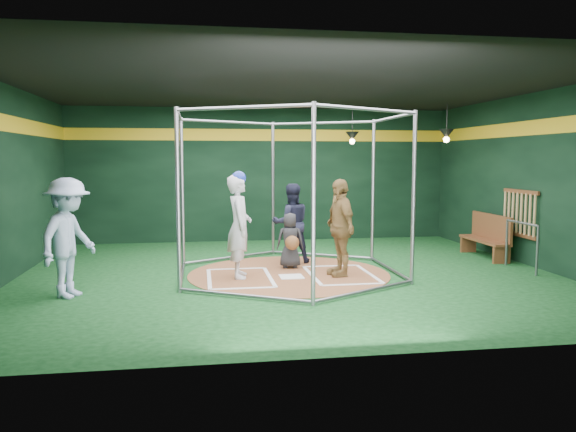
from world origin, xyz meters
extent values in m
cube|color=#0C3513|center=(0.00, 0.00, -0.01)|extent=(10.00, 9.00, 0.02)
cube|color=black|center=(0.00, 0.00, 3.50)|extent=(10.00, 9.00, 0.02)
cube|color=black|center=(0.00, 4.50, 1.75)|extent=(10.00, 0.10, 3.50)
cube|color=black|center=(0.00, -4.50, 1.75)|extent=(10.00, 0.10, 3.50)
cube|color=black|center=(-5.00, 0.00, 1.75)|extent=(0.10, 9.00, 3.50)
cube|color=black|center=(5.00, 0.00, 1.75)|extent=(0.10, 9.00, 3.50)
cube|color=gold|center=(0.00, 4.47, 2.80)|extent=(10.00, 0.01, 0.30)
cube|color=gold|center=(-4.97, 0.00, 2.80)|extent=(0.01, 9.00, 0.30)
cube|color=gold|center=(4.97, 0.00, 2.80)|extent=(0.01, 9.00, 0.30)
cylinder|color=brown|center=(0.00, 0.00, 0.01)|extent=(3.80, 3.80, 0.01)
cube|color=white|center=(0.00, -0.30, 0.02)|extent=(0.43, 0.43, 0.01)
cube|color=white|center=(-0.95, 0.60, 0.02)|extent=(1.10, 0.07, 0.01)
cube|color=white|center=(-0.95, -1.10, 0.02)|extent=(1.10, 0.07, 0.01)
cube|color=white|center=(-1.50, -0.25, 0.02)|extent=(0.07, 1.70, 0.01)
cube|color=white|center=(-0.40, -0.25, 0.02)|extent=(0.07, 1.70, 0.01)
cube|color=white|center=(0.95, 0.60, 0.02)|extent=(1.10, 0.07, 0.01)
cube|color=white|center=(0.95, -1.10, 0.02)|extent=(1.10, 0.07, 0.01)
cube|color=white|center=(0.40, -0.25, 0.02)|extent=(0.07, 1.70, 0.01)
cube|color=white|center=(1.50, -0.25, 0.02)|extent=(0.07, 1.70, 0.01)
cylinder|color=gray|center=(1.99, 1.15, 1.50)|extent=(0.07, 0.07, 3.00)
cylinder|color=gray|center=(0.00, 2.30, 1.50)|extent=(0.07, 0.07, 3.00)
cylinder|color=gray|center=(-1.99, 1.15, 1.50)|extent=(0.07, 0.07, 3.00)
cylinder|color=gray|center=(-1.99, -1.15, 1.50)|extent=(0.07, 0.07, 3.00)
cylinder|color=gray|center=(0.00, -2.30, 1.50)|extent=(0.07, 0.07, 3.00)
cylinder|color=gray|center=(1.99, -1.15, 1.50)|extent=(0.07, 0.07, 3.00)
cylinder|color=gray|center=(1.00, 1.72, 2.95)|extent=(2.02, 1.20, 0.06)
cylinder|color=gray|center=(1.00, 1.72, 0.05)|extent=(2.02, 1.20, 0.06)
cylinder|color=gray|center=(-1.00, 1.72, 2.95)|extent=(2.02, 1.20, 0.06)
cylinder|color=gray|center=(-1.00, 1.72, 0.05)|extent=(2.02, 1.20, 0.06)
cylinder|color=gray|center=(-1.99, 0.00, 2.95)|extent=(0.06, 2.30, 0.06)
cylinder|color=gray|center=(-1.99, 0.00, 0.05)|extent=(0.06, 2.30, 0.06)
cylinder|color=gray|center=(-1.00, -1.73, 2.95)|extent=(2.02, 1.20, 0.06)
cylinder|color=gray|center=(-1.00, -1.73, 0.05)|extent=(2.02, 1.20, 0.06)
cylinder|color=gray|center=(1.00, -1.73, 2.95)|extent=(2.02, 1.20, 0.06)
cylinder|color=gray|center=(1.00, -1.73, 0.05)|extent=(2.02, 1.20, 0.06)
cylinder|color=gray|center=(1.99, 0.00, 2.95)|extent=(0.06, 2.30, 0.06)
cylinder|color=gray|center=(1.99, 0.00, 0.05)|extent=(0.06, 2.30, 0.06)
cube|color=brown|center=(4.94, 0.40, 1.50)|extent=(0.05, 1.25, 0.08)
cube|color=brown|center=(4.94, 0.40, 0.60)|extent=(0.05, 1.25, 0.08)
cylinder|color=tan|center=(4.92, -0.15, 1.05)|extent=(0.06, 0.06, 0.85)
cylinder|color=tan|center=(4.92, 0.01, 1.05)|extent=(0.06, 0.06, 0.85)
cylinder|color=tan|center=(4.92, 0.16, 1.05)|extent=(0.06, 0.06, 0.85)
cylinder|color=tan|center=(4.92, 0.32, 1.05)|extent=(0.06, 0.06, 0.85)
cylinder|color=tan|center=(4.92, 0.48, 1.05)|extent=(0.06, 0.06, 0.85)
cylinder|color=tan|center=(4.92, 0.64, 1.05)|extent=(0.06, 0.06, 0.85)
cylinder|color=tan|center=(4.92, 0.79, 1.05)|extent=(0.06, 0.06, 0.85)
cylinder|color=tan|center=(4.92, 0.95, 1.05)|extent=(0.06, 0.06, 0.85)
cone|color=black|center=(2.20, 3.60, 2.75)|extent=(0.34, 0.34, 0.22)
sphere|color=#FFD899|center=(2.20, 3.60, 2.62)|extent=(0.14, 0.14, 0.14)
cylinder|color=black|center=(2.20, 3.60, 3.10)|extent=(0.02, 0.02, 0.70)
cone|color=black|center=(4.00, 2.00, 2.75)|extent=(0.34, 0.34, 0.22)
sphere|color=#FFD899|center=(4.00, 2.00, 2.62)|extent=(0.14, 0.14, 0.14)
cylinder|color=black|center=(4.00, 2.00, 3.10)|extent=(0.02, 0.02, 0.70)
imported|color=silver|center=(-0.94, -0.17, 0.95)|extent=(0.48, 0.70, 1.88)
sphere|color=#162999|center=(-0.94, -0.17, 1.83)|extent=(0.26, 0.26, 0.26)
imported|color=#B0894B|center=(0.91, -0.28, 0.91)|extent=(0.59, 1.11, 1.80)
imported|color=black|center=(0.12, 0.58, 0.56)|extent=(0.58, 0.41, 1.10)
sphere|color=brown|center=(0.12, 0.33, 0.55)|extent=(0.28, 0.28, 0.28)
imported|color=black|center=(0.23, 1.14, 0.84)|extent=(0.84, 0.67, 1.66)
imported|color=#AEC1E6|center=(-3.69, -1.18, 0.94)|extent=(1.12, 1.40, 1.89)
cube|color=brown|center=(4.55, 1.12, 0.39)|extent=(0.39, 1.65, 0.06)
cube|color=brown|center=(4.71, 1.12, 0.69)|extent=(0.06, 1.65, 0.55)
cube|color=brown|center=(4.55, 0.38, 0.18)|extent=(0.37, 0.07, 0.37)
cube|color=brown|center=(4.55, 1.85, 0.18)|extent=(0.37, 0.07, 0.37)
cylinder|color=gray|center=(4.55, -0.86, 0.48)|extent=(0.05, 0.05, 0.95)
cylinder|color=gray|center=(4.55, 0.20, 0.48)|extent=(0.05, 0.05, 0.95)
cylinder|color=gray|center=(4.55, -0.33, 0.93)|extent=(0.05, 1.06, 0.05)
camera|label=1|loc=(-1.64, -10.32, 2.18)|focal=35.00mm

